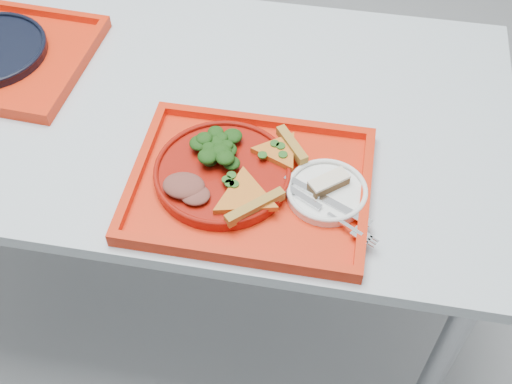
# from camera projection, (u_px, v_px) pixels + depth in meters

# --- Properties ---
(ground) EXTENTS (10.00, 10.00, 0.00)m
(ground) POSITION_uv_depth(u_px,v_px,m) (174.00, 280.00, 1.97)
(ground) COLOR #999CA2
(ground) RESTS_ON ground
(table) EXTENTS (1.60, 0.80, 0.75)m
(table) POSITION_uv_depth(u_px,v_px,m) (144.00, 122.00, 1.44)
(table) COLOR #B3BEC9
(table) RESTS_ON ground
(tray_main) EXTENTS (0.45, 0.35, 0.01)m
(tray_main) POSITION_uv_depth(u_px,v_px,m) (250.00, 187.00, 1.22)
(tray_main) COLOR red
(tray_main) RESTS_ON table
(dinner_plate) EXTENTS (0.26, 0.26, 0.02)m
(dinner_plate) POSITION_uv_depth(u_px,v_px,m) (223.00, 174.00, 1.22)
(dinner_plate) COLOR maroon
(dinner_plate) RESTS_ON tray_main
(side_plate) EXTENTS (0.15, 0.15, 0.01)m
(side_plate) POSITION_uv_depth(u_px,v_px,m) (327.00, 193.00, 1.19)
(side_plate) COLOR white
(side_plate) RESTS_ON tray_main
(pizza_slice_a) EXTENTS (0.18, 0.18, 0.02)m
(pizza_slice_a) POSITION_uv_depth(u_px,v_px,m) (245.00, 195.00, 1.16)
(pizza_slice_a) COLOR gold
(pizza_slice_a) RESTS_ON dinner_plate
(pizza_slice_b) EXTENTS (0.15, 0.14, 0.02)m
(pizza_slice_b) POSITION_uv_depth(u_px,v_px,m) (279.00, 150.00, 1.23)
(pizza_slice_b) COLOR gold
(pizza_slice_b) RESTS_ON dinner_plate
(salad_heap) EXTENTS (0.10, 0.08, 0.05)m
(salad_heap) POSITION_uv_depth(u_px,v_px,m) (220.00, 144.00, 1.22)
(salad_heap) COLOR black
(salad_heap) RESTS_ON dinner_plate
(meat_portion) EXTENTS (0.08, 0.06, 0.02)m
(meat_portion) POSITION_uv_depth(u_px,v_px,m) (184.00, 186.00, 1.17)
(meat_portion) COLOR brown
(meat_portion) RESTS_ON dinner_plate
(dessert_bar) EXTENTS (0.08, 0.07, 0.02)m
(dessert_bar) POSITION_uv_depth(u_px,v_px,m) (329.00, 182.00, 1.19)
(dessert_bar) COLOR #4C2F19
(dessert_bar) RESTS_ON side_plate
(knife) EXTENTS (0.17, 0.10, 0.01)m
(knife) POSITION_uv_depth(u_px,v_px,m) (327.00, 200.00, 1.17)
(knife) COLOR silver
(knife) RESTS_ON side_plate
(fork) EXTENTS (0.17, 0.11, 0.01)m
(fork) POSITION_uv_depth(u_px,v_px,m) (327.00, 213.00, 1.15)
(fork) COLOR silver
(fork) RESTS_ON side_plate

